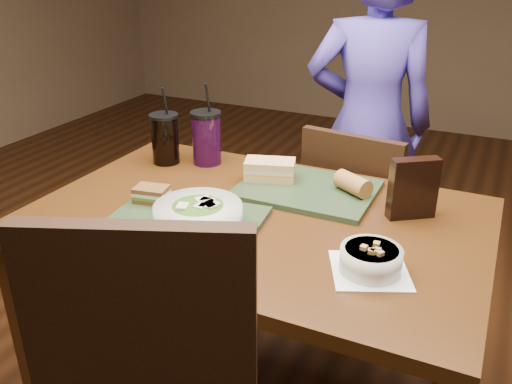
% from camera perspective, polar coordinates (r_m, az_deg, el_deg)
% --- Properties ---
extents(dining_table, '(1.30, 0.85, 0.75)m').
position_cam_1_polar(dining_table, '(1.62, 0.00, -5.17)').
color(dining_table, '#44250D').
rests_on(dining_table, ground).
extents(chair_far, '(0.42, 0.42, 0.87)m').
position_cam_1_polar(chair_far, '(2.13, 10.12, -3.26)').
color(chair_far, black).
rests_on(chair_far, ground).
extents(diner, '(0.63, 0.50, 1.51)m').
position_cam_1_polar(diner, '(2.42, 11.74, 6.89)').
color(diner, '#4A3AA2').
rests_on(diner, ground).
extents(tray_near, '(0.45, 0.37, 0.02)m').
position_cam_1_polar(tray_near, '(1.52, -7.61, -3.23)').
color(tray_near, '#283A21').
rests_on(tray_near, dining_table).
extents(tray_far, '(0.42, 0.32, 0.02)m').
position_cam_1_polar(tray_far, '(1.72, 5.41, 0.28)').
color(tray_far, '#283A21').
rests_on(tray_far, dining_table).
extents(salad_bowl, '(0.24, 0.24, 0.08)m').
position_cam_1_polar(salad_bowl, '(1.45, -6.10, -2.43)').
color(salad_bowl, silver).
rests_on(salad_bowl, tray_near).
extents(soup_bowl, '(0.24, 0.24, 0.07)m').
position_cam_1_polar(soup_bowl, '(1.32, 11.99, -6.94)').
color(soup_bowl, white).
rests_on(soup_bowl, dining_table).
extents(sandwich_near, '(0.11, 0.08, 0.05)m').
position_cam_1_polar(sandwich_near, '(1.64, -10.94, -0.22)').
color(sandwich_near, '#593819').
rests_on(sandwich_near, tray_near).
extents(sandwich_far, '(0.18, 0.13, 0.06)m').
position_cam_1_polar(sandwich_far, '(1.76, 1.47, 2.38)').
color(sandwich_far, tan).
rests_on(sandwich_far, tray_far).
extents(baguette_near, '(0.13, 0.10, 0.06)m').
position_cam_1_polar(baguette_near, '(1.37, -5.21, -4.67)').
color(baguette_near, '#AD7533').
rests_on(baguette_near, tray_near).
extents(baguette_far, '(0.13, 0.11, 0.06)m').
position_cam_1_polar(baguette_far, '(1.69, 10.16, 0.85)').
color(baguette_far, '#AD7533').
rests_on(baguette_far, tray_far).
extents(cup_cola, '(0.10, 0.10, 0.28)m').
position_cam_1_polar(cup_cola, '(1.96, -9.55, 5.59)').
color(cup_cola, black).
rests_on(cup_cola, dining_table).
extents(cup_berry, '(0.11, 0.11, 0.29)m').
position_cam_1_polar(cup_berry, '(1.93, -5.24, 5.74)').
color(cup_berry, black).
rests_on(cup_berry, dining_table).
extents(chip_bag, '(0.14, 0.11, 0.18)m').
position_cam_1_polar(chip_bag, '(1.59, 16.20, 0.37)').
color(chip_bag, black).
rests_on(chip_bag, dining_table).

